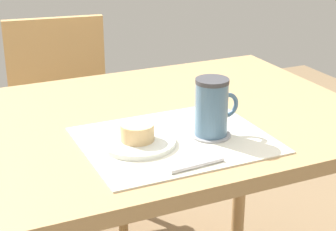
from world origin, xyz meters
TOP-DOWN VIEW (x-y plane):
  - dining_table at (0.00, 0.00)m, footprint 1.02×0.80m
  - wooden_chair at (-0.11, 0.76)m, footprint 0.48×0.48m
  - placemat at (-0.06, -0.17)m, footprint 0.43×0.35m
  - pastry_plate at (-0.16, -0.16)m, footprint 0.18×0.18m
  - pastry at (-0.16, -0.16)m, footprint 0.08×0.08m
  - coffee_coaster at (0.02, -0.18)m, footprint 0.10×0.10m
  - coffee_mug at (0.02, -0.18)m, footprint 0.11×0.08m
  - teaspoon at (-0.08, -0.32)m, footprint 0.13×0.02m

SIDE VIEW (x-z plane):
  - wooden_chair at x=-0.11m, z-range 0.05..0.88m
  - dining_table at x=0.00m, z-range 0.28..1.01m
  - placemat at x=-0.06m, z-range 0.73..0.73m
  - coffee_coaster at x=0.02m, z-range 0.73..0.74m
  - teaspoon at x=-0.08m, z-range 0.73..0.74m
  - pastry_plate at x=-0.16m, z-range 0.73..0.75m
  - pastry at x=-0.16m, z-range 0.75..0.79m
  - coffee_mug at x=0.02m, z-range 0.74..0.88m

